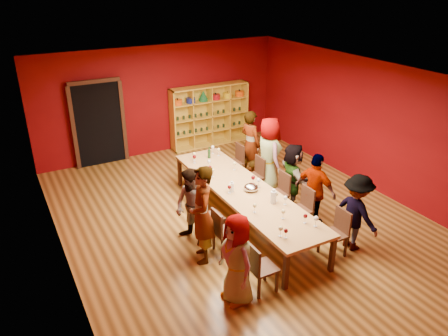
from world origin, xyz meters
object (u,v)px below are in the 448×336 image
at_px(chair_person_right_2, 280,190).
at_px(person_right_0, 356,213).
at_px(wine_bottle, 209,154).
at_px(chair_person_left_2, 208,215).
at_px(tasting_table, 243,191).
at_px(spittoon_bowl, 251,188).
at_px(chair_person_right_3, 256,174).
at_px(chair_person_right_4, 236,160).
at_px(person_left_0, 237,259).
at_px(chair_person_left_1, 222,229).
at_px(person_right_4, 250,144).
at_px(person_right_1, 315,191).
at_px(person_left_1, 202,215).
at_px(person_left_2, 192,207).
at_px(person_right_2, 293,177).
at_px(chair_person_left_0, 259,266).
at_px(shelving_unit, 209,112).
at_px(chair_person_right_0, 337,230).
at_px(person_right_3, 269,155).
at_px(chair_person_right_1, 303,206).

bearing_deg(chair_person_right_2, person_right_0, -76.82).
relative_size(chair_person_right_2, wine_bottle, 3.16).
bearing_deg(person_right_0, chair_person_left_2, 50.37).
bearing_deg(tasting_table, spittoon_bowl, -55.63).
xyz_separation_m(chair_person_right_3, wine_bottle, (-0.80, 0.81, 0.36)).
relative_size(tasting_table, chair_person_right_4, 5.06).
height_order(person_left_0, chair_person_left_2, person_left_0).
bearing_deg(chair_person_left_1, person_right_4, 49.97).
bearing_deg(person_right_1, person_left_1, 71.35).
relative_size(tasting_table, person_left_2, 2.98).
bearing_deg(person_right_0, person_right_2, -0.72).
height_order(chair_person_left_0, chair_person_left_1, same).
distance_m(person_left_0, person_left_1, 1.23).
distance_m(chair_person_left_0, chair_person_left_1, 1.22).
distance_m(chair_person_left_1, person_right_0, 2.47).
bearing_deg(chair_person_right_4, chair_person_left_0, -115.15).
distance_m(person_left_0, person_right_1, 2.78).
relative_size(shelving_unit, person_left_0, 1.58).
xyz_separation_m(chair_person_left_0, chair_person_right_3, (1.82, 2.95, 0.00)).
relative_size(tasting_table, person_right_2, 3.00).
bearing_deg(chair_person_right_3, shelving_unit, 81.77).
distance_m(shelving_unit, spittoon_bowl, 4.64).
relative_size(person_left_1, person_right_1, 1.17).
bearing_deg(chair_person_right_2, chair_person_right_0, -90.00).
height_order(chair_person_right_3, person_right_4, person_right_4).
bearing_deg(chair_person_right_2, person_right_2, -0.00).
distance_m(tasting_table, chair_person_left_2, 0.95).
bearing_deg(chair_person_right_2, wine_bottle, 114.39).
relative_size(person_left_2, person_right_2, 1.01).
bearing_deg(chair_person_left_1, person_right_0, -24.50).
bearing_deg(chair_person_right_0, person_right_1, 74.23).
bearing_deg(tasting_table, person_right_1, -33.78).
relative_size(chair_person_left_1, person_right_2, 0.59).
bearing_deg(person_right_2, wine_bottle, 45.31).
distance_m(person_right_4, spittoon_bowl, 2.36).
xyz_separation_m(person_right_0, person_right_1, (-0.14, 1.00, 0.03)).
height_order(person_right_0, chair_person_right_4, person_right_0).
xyz_separation_m(chair_person_right_2, chair_person_right_4, (0.00, 1.88, 0.00)).
bearing_deg(chair_person_right_0, person_right_3, 83.01).
relative_size(chair_person_left_2, chair_person_right_4, 1.00).
height_order(chair_person_right_1, spittoon_bowl, spittoon_bowl).
height_order(person_right_2, spittoon_bowl, person_right_2).
bearing_deg(chair_person_left_0, person_right_2, 43.04).
relative_size(chair_person_right_4, wine_bottle, 3.16).
bearing_deg(person_right_0, chair_person_right_0, 85.93).
distance_m(chair_person_right_0, chair_person_right_3, 2.75).
relative_size(chair_person_left_2, chair_person_right_1, 1.00).
xyz_separation_m(chair_person_right_0, person_right_1, (0.28, 1.00, 0.28)).
xyz_separation_m(shelving_unit, chair_person_right_3, (-0.49, -3.36, -0.49)).
relative_size(person_right_0, person_right_1, 0.96).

